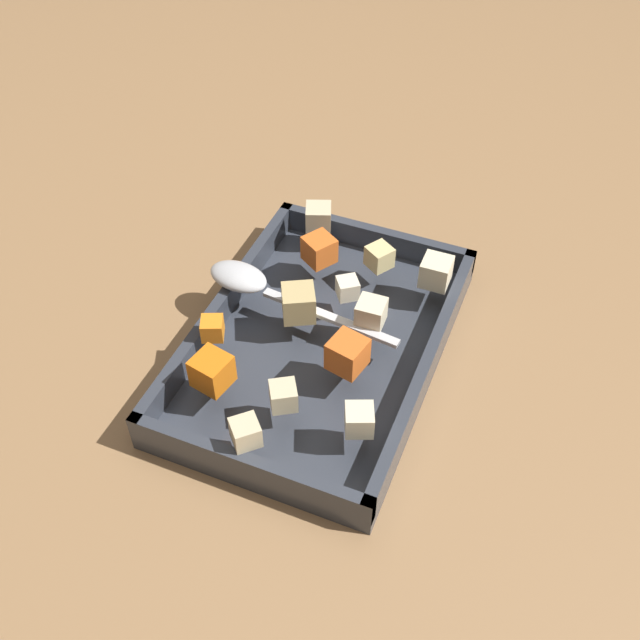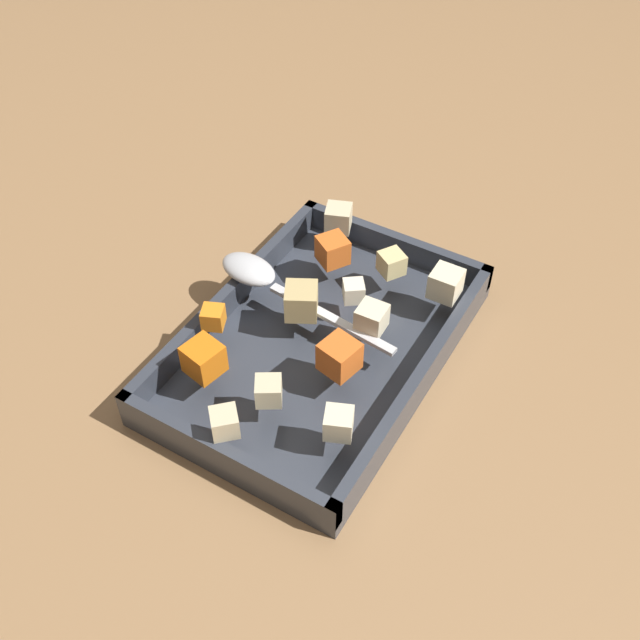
# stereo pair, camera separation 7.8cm
# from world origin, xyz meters

# --- Properties ---
(ground_plane) EXTENTS (4.00, 4.00, 0.00)m
(ground_plane) POSITION_xyz_m (0.00, 0.00, 0.00)
(ground_plane) COLOR #936D47
(baking_dish) EXTENTS (0.36, 0.25, 0.05)m
(baking_dish) POSITION_xyz_m (-0.02, 0.01, 0.01)
(baking_dish) COLOR #333842
(baking_dish) RESTS_ON ground_plane
(carrot_chunk_back_center) EXTENTS (0.04, 0.04, 0.03)m
(carrot_chunk_back_center) POSITION_xyz_m (-0.12, -0.03, 0.06)
(carrot_chunk_back_center) COLOR orange
(carrot_chunk_back_center) RESTS_ON baking_dish
(carrot_chunk_mid_left) EXTENTS (0.03, 0.03, 0.02)m
(carrot_chunk_mid_left) POSITION_xyz_m (0.04, -0.09, 0.06)
(carrot_chunk_mid_left) COLOR orange
(carrot_chunk_mid_left) RESTS_ON baking_dish
(carrot_chunk_corner_ne) EXTENTS (0.04, 0.04, 0.03)m
(carrot_chunk_corner_ne) POSITION_xyz_m (0.09, -0.06, 0.06)
(carrot_chunk_corner_ne) COLOR orange
(carrot_chunk_corner_ne) RESTS_ON baking_dish
(carrot_chunk_heap_top) EXTENTS (0.04, 0.04, 0.03)m
(carrot_chunk_heap_top) POSITION_xyz_m (0.02, 0.05, 0.06)
(carrot_chunk_heap_top) COLOR orange
(carrot_chunk_heap_top) RESTS_ON baking_dish
(potato_chunk_front_center) EXTENTS (0.03, 0.03, 0.03)m
(potato_chunk_front_center) POSITION_xyz_m (0.09, 0.09, 0.06)
(potato_chunk_front_center) COLOR beige
(potato_chunk_front_center) RESTS_ON baking_dish
(potato_chunk_heap_side) EXTENTS (0.03, 0.03, 0.03)m
(potato_chunk_heap_side) POSITION_xyz_m (-0.13, 0.10, 0.06)
(potato_chunk_heap_side) COLOR beige
(potato_chunk_heap_side) RESTS_ON baking_dish
(potato_chunk_near_left) EXTENTS (0.05, 0.05, 0.03)m
(potato_chunk_near_left) POSITION_xyz_m (-0.03, -0.02, 0.06)
(potato_chunk_near_left) COLOR tan
(potato_chunk_near_left) RESTS_ON baking_dish
(potato_chunk_corner_nw) EXTENTS (0.03, 0.03, 0.03)m
(potato_chunk_corner_nw) POSITION_xyz_m (-0.04, 0.05, 0.06)
(potato_chunk_corner_nw) COLOR beige
(potato_chunk_corner_nw) RESTS_ON baking_dish
(potato_chunk_far_right) EXTENTS (0.04, 0.04, 0.03)m
(potato_chunk_far_right) POSITION_xyz_m (0.14, -0.00, 0.06)
(potato_chunk_far_right) COLOR beige
(potato_chunk_far_right) RESTS_ON baking_dish
(potato_chunk_rim_edge) EXTENTS (0.04, 0.04, 0.03)m
(potato_chunk_rim_edge) POSITION_xyz_m (-0.17, -0.06, 0.06)
(potato_chunk_rim_edge) COLOR beige
(potato_chunk_rim_edge) RESTS_ON baking_dish
(potato_chunk_near_right) EXTENTS (0.04, 0.04, 0.03)m
(potato_chunk_near_right) POSITION_xyz_m (-0.13, 0.03, 0.06)
(potato_chunk_near_right) COLOR #E0CC89
(potato_chunk_near_right) RESTS_ON baking_dish
(potato_chunk_mid_right) EXTENTS (0.03, 0.03, 0.03)m
(potato_chunk_mid_right) POSITION_xyz_m (0.09, 0.01, 0.06)
(potato_chunk_mid_right) COLOR beige
(potato_chunk_mid_right) RESTS_ON baking_dish
(parsnip_chunk_center) EXTENTS (0.03, 0.03, 0.02)m
(parsnip_chunk_center) POSITION_xyz_m (-0.07, 0.02, 0.06)
(parsnip_chunk_center) COLOR silver
(parsnip_chunk_center) RESTS_ON baking_dish
(serving_spoon) EXTENTS (0.05, 0.23, 0.02)m
(serving_spoon) POSITION_xyz_m (-0.04, -0.09, 0.05)
(serving_spoon) COLOR silver
(serving_spoon) RESTS_ON baking_dish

